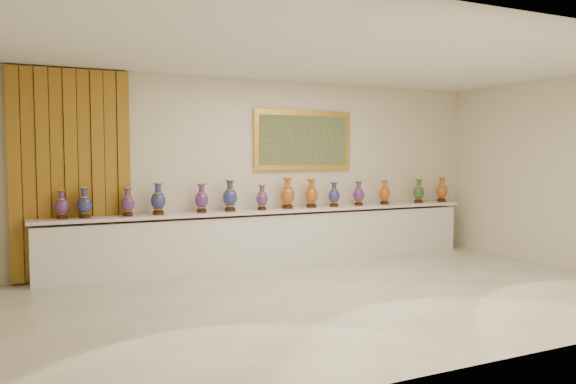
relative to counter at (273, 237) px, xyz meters
The scene contains 17 objects.
ground 2.31m from the counter, 90.00° to the right, with size 8.00×8.00×0.00m, color beige.
room 2.70m from the counter, behind, with size 8.00×8.00×8.00m.
counter is the anchor object (origin of this frame).
vase_0 3.24m from the counter, behind, with size 0.24×0.24×0.40m.
vase_1 2.96m from the counter, behind, with size 0.24×0.24×0.43m.
vase_2 2.39m from the counter, behind, with size 0.20×0.20×0.41m.
vase_3 1.98m from the counter, behind, with size 0.29×0.29×0.47m.
vase_4 1.36m from the counter, behind, with size 0.25×0.25×0.44m.
vase_5 1.01m from the counter, behind, with size 0.25×0.25×0.49m.
vase_6 0.68m from the counter, behind, with size 0.25×0.25×0.40m.
vase_7 0.74m from the counter, ahead, with size 0.29×0.29×0.51m.
vase_8 0.98m from the counter, ahead, with size 0.26×0.26×0.48m.
vase_9 1.30m from the counter, ahead, with size 0.22×0.22×0.42m.
vase_10 1.75m from the counter, ahead, with size 0.21×0.21×0.42m.
vase_11 2.26m from the counter, ahead, with size 0.24×0.24×0.43m.
vase_12 2.98m from the counter, ahead, with size 0.26×0.26×0.44m.
vase_13 3.51m from the counter, ahead, with size 0.27×0.27×0.46m.
Camera 1 is at (-3.66, -6.01, 1.78)m, focal length 35.00 mm.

